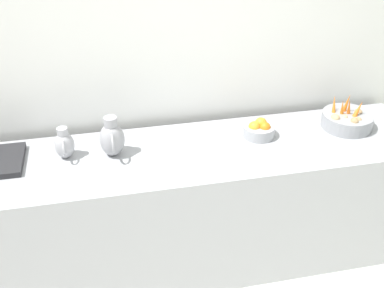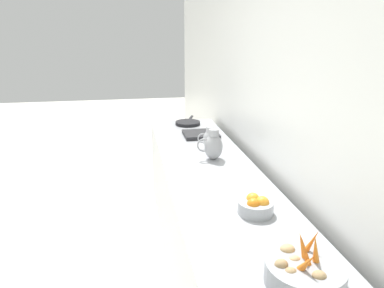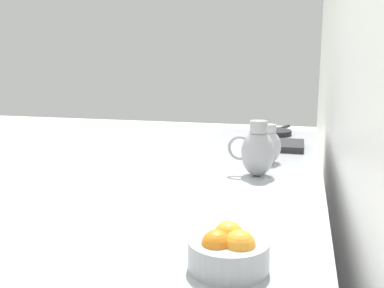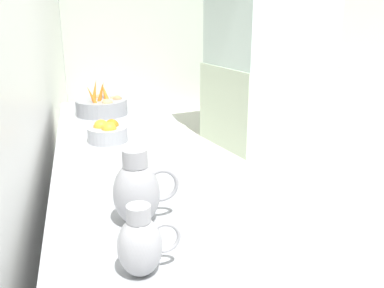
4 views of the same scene
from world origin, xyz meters
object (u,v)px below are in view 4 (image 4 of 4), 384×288
object	(u,v)px
glass_block_booth	(269,47)
metal_pitcher_short	(141,244)
vegetable_colander	(102,106)
orange_bowl	(108,132)
metal_pitcher_tall	(137,191)

from	to	relation	value
glass_block_booth	metal_pitcher_short	bearing A→B (deg)	-118.89
vegetable_colander	metal_pitcher_short	xyz separation A→B (m)	(-0.01, -1.82, 0.03)
vegetable_colander	orange_bowl	distance (m)	0.61
metal_pitcher_short	glass_block_booth	size ratio (longest dim) A/B	0.09
metal_pitcher_tall	metal_pitcher_short	distance (m)	0.28
metal_pitcher_short	glass_block_booth	distance (m)	4.17
metal_pitcher_short	orange_bowl	bearing A→B (deg)	90.02
vegetable_colander	metal_pitcher_tall	distance (m)	1.54
vegetable_colander	glass_block_booth	world-z (taller)	glass_block_booth
vegetable_colander	orange_bowl	world-z (taller)	vegetable_colander
vegetable_colander	orange_bowl	bearing A→B (deg)	-90.73
vegetable_colander	metal_pitcher_short	distance (m)	1.82
vegetable_colander	metal_pitcher_tall	xyz separation A→B (m)	(0.02, -1.54, 0.06)
metal_pitcher_tall	metal_pitcher_short	xyz separation A→B (m)	(-0.03, -0.28, -0.02)
vegetable_colander	glass_block_booth	distance (m)	2.72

